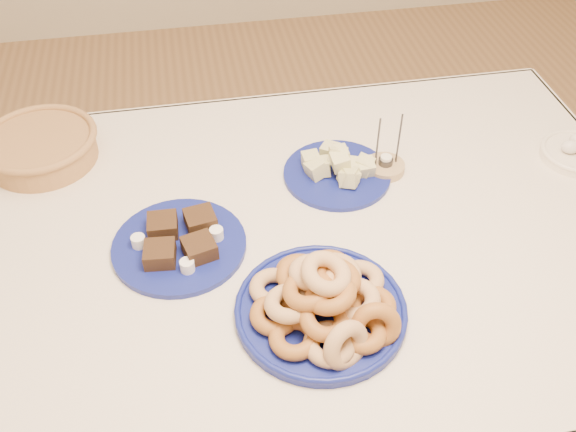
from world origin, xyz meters
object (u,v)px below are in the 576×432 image
object	(u,v)px
donut_platter	(324,303)
egg_bowl	(576,152)
brownie_plate	(180,243)
wicker_basket	(41,146)
melon_plate	(338,170)
dining_table	(284,266)
candle_holder	(385,166)

from	to	relation	value
donut_platter	egg_bowl	bearing A→B (deg)	26.88
brownie_plate	wicker_basket	distance (m)	0.49
melon_plate	wicker_basket	xyz separation A→B (m)	(-0.70, 0.20, 0.02)
donut_platter	melon_plate	world-z (taller)	donut_platter
dining_table	egg_bowl	size ratio (longest dim) A/B	8.06
dining_table	melon_plate	distance (m)	0.27
brownie_plate	egg_bowl	size ratio (longest dim) A/B	1.56
donut_platter	candle_holder	distance (m)	0.47
donut_platter	wicker_basket	xyz separation A→B (m)	(-0.57, 0.60, 0.00)
dining_table	candle_holder	xyz separation A→B (m)	(0.28, 0.17, 0.12)
dining_table	melon_plate	size ratio (longest dim) A/B	5.48
melon_plate	wicker_basket	bearing A→B (deg)	164.17
wicker_basket	egg_bowl	distance (m)	1.32
melon_plate	egg_bowl	bearing A→B (deg)	-3.41
melon_plate	brownie_plate	bearing A→B (deg)	-156.28
brownie_plate	candle_holder	distance (m)	0.53
wicker_basket	dining_table	bearing A→B (deg)	-34.20
egg_bowl	wicker_basket	bearing A→B (deg)	169.77
brownie_plate	egg_bowl	xyz separation A→B (m)	(0.99, 0.13, 0.00)
donut_platter	brownie_plate	size ratio (longest dim) A/B	1.27
melon_plate	egg_bowl	size ratio (longest dim) A/B	1.47
donut_platter	egg_bowl	size ratio (longest dim) A/B	1.99
dining_table	donut_platter	world-z (taller)	donut_platter
dining_table	melon_plate	xyz separation A→B (m)	(0.16, 0.17, 0.13)
candle_holder	egg_bowl	distance (m)	0.48
wicker_basket	egg_bowl	size ratio (longest dim) A/B	1.76
wicker_basket	egg_bowl	world-z (taller)	wicker_basket
dining_table	candle_holder	world-z (taller)	candle_holder
donut_platter	wicker_basket	size ratio (longest dim) A/B	1.13
dining_table	donut_platter	bearing A→B (deg)	-81.67
donut_platter	candle_holder	world-z (taller)	candle_holder
donut_platter	brownie_plate	xyz separation A→B (m)	(-0.26, 0.23, -0.02)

